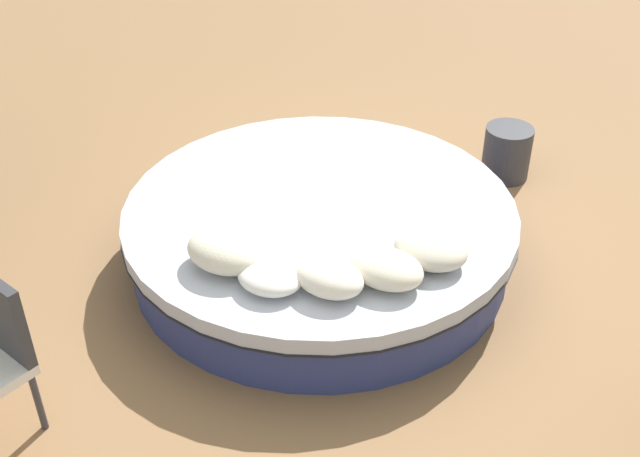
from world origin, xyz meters
The scene contains 8 objects.
ground_plane centered at (0.00, 0.00, 0.00)m, with size 16.00×16.00×0.00m, color olive.
round_bed centered at (0.00, 0.00, 0.24)m, with size 2.73×2.73×0.47m.
throw_pillow_0 centered at (0.16, 0.88, 0.58)m, with size 0.50×0.37×0.22m, color beige.
throw_pillow_1 centered at (-0.19, 0.90, 0.54)m, with size 0.41×0.35×0.14m, color white.
throw_pillow_2 centered at (-0.51, 0.76, 0.56)m, with size 0.43×0.32×0.19m, color silver.
throw_pillow_3 centered at (-0.76, 0.51, 0.56)m, with size 0.47×0.35×0.19m, color beige.
throw_pillow_4 centered at (-0.91, 0.19, 0.56)m, with size 0.47×0.40×0.18m, color beige.
side_table centered at (-0.73, -1.81, 0.22)m, with size 0.39×0.39×0.45m, color #333338.
Camera 1 is at (-2.35, 3.98, 3.49)m, focal length 45.05 mm.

